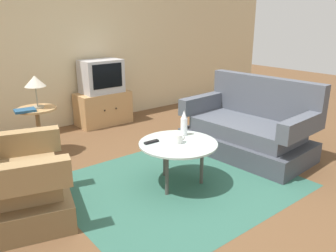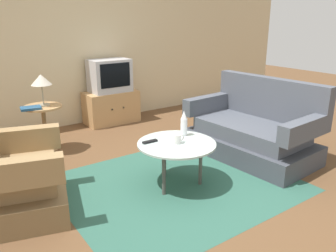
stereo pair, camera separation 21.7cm
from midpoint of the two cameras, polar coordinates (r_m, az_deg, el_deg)
ground_plane at (r=3.61m, az=2.14°, el=-9.30°), size 16.00×16.00×0.00m
back_wall at (r=5.48m, az=-14.77°, el=14.22°), size 9.00×0.12×2.70m
area_rug at (r=3.57m, az=3.17°, el=-9.67°), size 2.26×1.94×0.00m
armchair at (r=3.22m, az=-23.81°, el=-8.22°), size 1.07×1.12×0.95m
couch at (r=4.34m, az=15.48°, el=-0.87°), size 0.95×1.59×0.93m
coffee_table at (r=3.39m, az=3.28°, el=-3.47°), size 0.78×0.78×0.45m
side_table at (r=4.46m, az=-18.72°, el=1.06°), size 0.46×0.46×0.60m
tv_stand at (r=5.54m, az=-8.35°, el=3.14°), size 0.83×0.47×0.51m
television at (r=5.44m, az=-8.62°, el=8.34°), size 0.61×0.42×0.51m
table_lamp at (r=4.36m, az=-19.10°, el=7.11°), size 0.25×0.25×0.39m
vase at (r=3.56m, az=4.42°, el=0.39°), size 0.07×0.07×0.27m
mug at (r=3.35m, az=3.34°, el=-2.18°), size 0.13×0.09×0.09m
tv_remote_dark at (r=3.38m, az=-1.20°, el=-2.63°), size 0.16×0.05×0.02m
book at (r=4.30m, az=-20.63°, el=2.81°), size 0.25×0.20×0.03m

